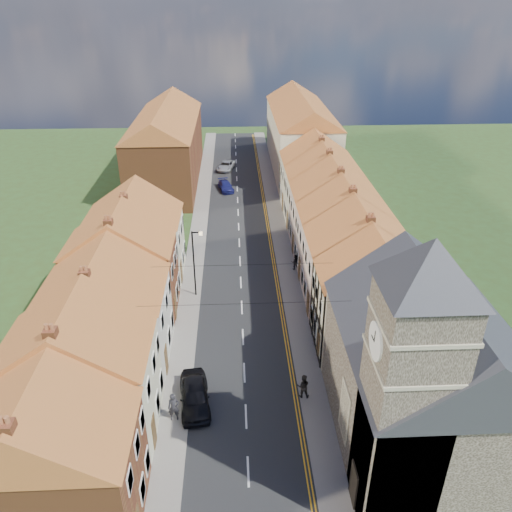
{
  "coord_description": "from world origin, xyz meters",
  "views": [
    {
      "loc": [
        -0.44,
        -16.47,
        23.26
      ],
      "look_at": [
        1.3,
        20.46,
        3.5
      ],
      "focal_mm": 35.0,
      "sensor_mm": 36.0,
      "label": 1
    }
  ],
  "objects_px": {
    "car_far": "(226,186)",
    "lamppost": "(195,260)",
    "car_near": "(195,395)",
    "pedestrian_left": "(174,407)",
    "car_distant": "(226,166)",
    "pedestrian_right": "(303,386)",
    "pedestrian_right_b": "(295,262)",
    "church": "(425,367)"
  },
  "relations": [
    {
      "from": "car_near",
      "to": "car_far",
      "type": "height_order",
      "value": "car_near"
    },
    {
      "from": "lamppost",
      "to": "pedestrian_right",
      "type": "bearing_deg",
      "value": -59.06
    },
    {
      "from": "car_near",
      "to": "pedestrian_left",
      "type": "xyz_separation_m",
      "value": [
        -1.16,
        -1.27,
        0.31
      ]
    },
    {
      "from": "car_far",
      "to": "car_distant",
      "type": "xyz_separation_m",
      "value": [
        0.0,
        8.48,
        0.05
      ]
    },
    {
      "from": "pedestrian_right",
      "to": "car_distant",
      "type": "bearing_deg",
      "value": -77.3
    },
    {
      "from": "pedestrian_right_b",
      "to": "car_near",
      "type": "bearing_deg",
      "value": 62.93
    },
    {
      "from": "lamppost",
      "to": "car_near",
      "type": "distance_m",
      "value": 13.13
    },
    {
      "from": "car_near",
      "to": "lamppost",
      "type": "bearing_deg",
      "value": 85.96
    },
    {
      "from": "pedestrian_right",
      "to": "pedestrian_right_b",
      "type": "xyz_separation_m",
      "value": [
        1.4,
        16.53,
        -0.1
      ]
    },
    {
      "from": "pedestrian_left",
      "to": "pedestrian_right_b",
      "type": "xyz_separation_m",
      "value": [
        9.46,
        18.09,
        -0.21
      ]
    },
    {
      "from": "car_far",
      "to": "lamppost",
      "type": "bearing_deg",
      "value": -107.56
    },
    {
      "from": "pedestrian_left",
      "to": "lamppost",
      "type": "bearing_deg",
      "value": 79.35
    },
    {
      "from": "car_distant",
      "to": "pedestrian_right",
      "type": "distance_m",
      "value": 46.84
    },
    {
      "from": "car_distant",
      "to": "lamppost",
      "type": "bearing_deg",
      "value": -80.06
    },
    {
      "from": "car_distant",
      "to": "pedestrian_right",
      "type": "xyz_separation_m",
      "value": [
        5.2,
        -46.54,
        0.35
      ]
    },
    {
      "from": "car_far",
      "to": "pedestrian_right",
      "type": "bearing_deg",
      "value": -94.61
    },
    {
      "from": "pedestrian_left",
      "to": "pedestrian_right",
      "type": "xyz_separation_m",
      "value": [
        8.06,
        1.55,
        -0.11
      ]
    },
    {
      "from": "lamppost",
      "to": "pedestrian_right",
      "type": "distance_m",
      "value": 14.84
    },
    {
      "from": "pedestrian_right",
      "to": "car_far",
      "type": "bearing_deg",
      "value": -75.89
    },
    {
      "from": "car_near",
      "to": "pedestrian_left",
      "type": "relative_size",
      "value": 2.36
    },
    {
      "from": "pedestrian_right",
      "to": "pedestrian_right_b",
      "type": "height_order",
      "value": "pedestrian_right"
    },
    {
      "from": "car_near",
      "to": "pedestrian_left",
      "type": "distance_m",
      "value": 1.75
    },
    {
      "from": "car_far",
      "to": "car_distant",
      "type": "height_order",
      "value": "car_distant"
    },
    {
      "from": "church",
      "to": "pedestrian_right_b",
      "type": "relative_size",
      "value": 10.16
    },
    {
      "from": "car_far",
      "to": "car_distant",
      "type": "relative_size",
      "value": 0.88
    },
    {
      "from": "lamppost",
      "to": "car_distant",
      "type": "bearing_deg",
      "value": 86.11
    },
    {
      "from": "car_distant",
      "to": "pedestrian_right_b",
      "type": "distance_m",
      "value": 30.73
    },
    {
      "from": "pedestrian_right_b",
      "to": "car_distant",
      "type": "bearing_deg",
      "value": -78.4
    },
    {
      "from": "car_near",
      "to": "car_distant",
      "type": "distance_m",
      "value": 46.86
    },
    {
      "from": "lamppost",
      "to": "car_far",
      "type": "height_order",
      "value": "lamppost"
    },
    {
      "from": "church",
      "to": "pedestrian_right",
      "type": "bearing_deg",
      "value": 143.8
    },
    {
      "from": "pedestrian_left",
      "to": "car_far",
      "type": "bearing_deg",
      "value": 77.44
    },
    {
      "from": "car_distant",
      "to": "pedestrian_left",
      "type": "relative_size",
      "value": 2.32
    },
    {
      "from": "pedestrian_right_b",
      "to": "pedestrian_left",
      "type": "bearing_deg",
      "value": 61.6
    },
    {
      "from": "church",
      "to": "car_distant",
      "type": "bearing_deg",
      "value": 102.09
    },
    {
      "from": "pedestrian_left",
      "to": "car_distant",
      "type": "bearing_deg",
      "value": 78.17
    },
    {
      "from": "car_near",
      "to": "pedestrian_right_b",
      "type": "bearing_deg",
      "value": 56.95
    },
    {
      "from": "car_distant",
      "to": "pedestrian_right",
      "type": "bearing_deg",
      "value": -69.8
    },
    {
      "from": "church",
      "to": "pedestrian_right_b",
      "type": "distance_m",
      "value": 21.7
    },
    {
      "from": "church",
      "to": "car_distant",
      "type": "height_order",
      "value": "church"
    },
    {
      "from": "car_near",
      "to": "pedestrian_right_b",
      "type": "height_order",
      "value": "pedestrian_right_b"
    },
    {
      "from": "church",
      "to": "lamppost",
      "type": "distance_m",
      "value": 21.38
    }
  ]
}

